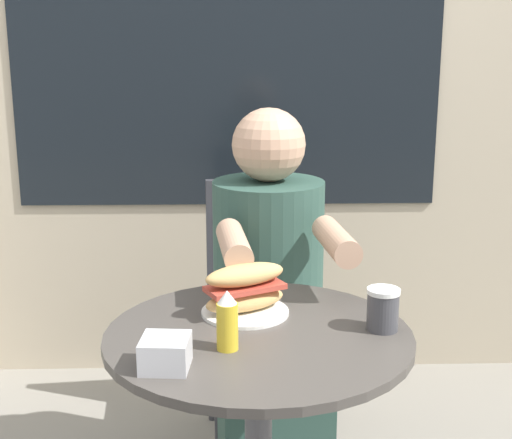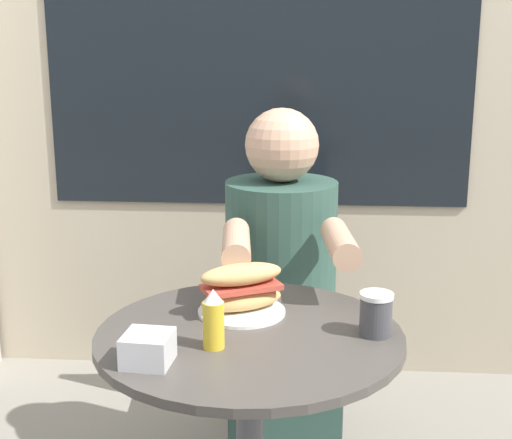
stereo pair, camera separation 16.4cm
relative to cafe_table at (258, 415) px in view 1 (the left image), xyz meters
name	(u,v)px [view 1 (the left image)]	position (x,y,z in m)	size (l,w,h in m)	color
storefront_wall	(247,18)	(0.00, 1.37, 0.88)	(8.00, 0.09, 2.80)	#B7A88E
cafe_table	(258,415)	(0.00, 0.00, 0.00)	(0.66, 0.66, 0.71)	#47423D
diner_chair	(261,286)	(0.04, 0.85, 0.00)	(0.42, 0.42, 0.87)	#333338
seated_diner	(270,332)	(0.05, 0.50, -0.02)	(0.36, 0.58, 1.14)	#2D4C42
sandwich_on_plate	(245,292)	(-0.03, 0.11, 0.25)	(0.20, 0.20, 0.12)	white
drink_cup	(383,309)	(0.26, 0.01, 0.24)	(0.07, 0.07, 0.09)	#424247
napkin_box	(165,353)	(-0.18, -0.17, 0.23)	(0.10, 0.10, 0.06)	silver
condiment_bottle	(227,321)	(-0.06, -0.08, 0.26)	(0.04, 0.04, 0.12)	gold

